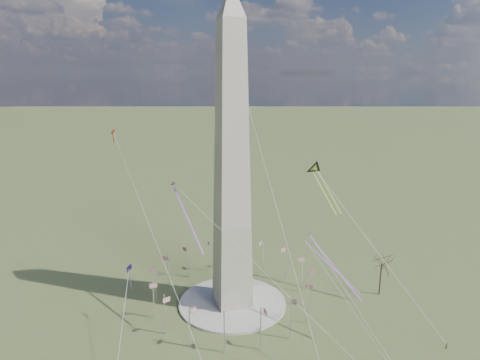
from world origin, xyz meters
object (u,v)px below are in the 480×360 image
object	(u,v)px
washington_monument	(232,165)
kite_delta_black	(316,171)
person_east	(446,346)
tree_near	(382,262)

from	to	relation	value
washington_monument	kite_delta_black	bearing A→B (deg)	14.83
person_east	kite_delta_black	bearing A→B (deg)	-86.85
washington_monument	tree_near	xyz separation A→B (m)	(50.84, -10.39, -35.53)
tree_near	kite_delta_black	distance (m)	38.61
kite_delta_black	tree_near	bearing A→B (deg)	127.21
tree_near	person_east	size ratio (longest dim) A/B	9.61
washington_monument	kite_delta_black	distance (m)	36.34
person_east	washington_monument	bearing A→B (deg)	-53.72
tree_near	person_east	bearing A→B (deg)	-91.78
kite_delta_black	washington_monument	bearing A→B (deg)	12.24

